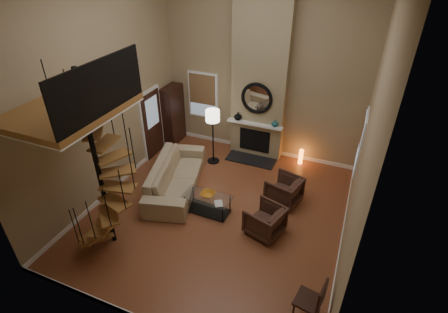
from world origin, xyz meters
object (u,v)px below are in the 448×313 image
at_px(armchair_far, 267,222).
at_px(hutch, 173,115).
at_px(sofa, 175,176).
at_px(coffee_table, 207,202).
at_px(armchair_near, 286,191).
at_px(side_chair, 314,300).
at_px(accent_lamp, 301,157).
at_px(floor_lamp, 213,120).

bearing_deg(armchair_far, hutch, -109.22).
distance_m(sofa, coffee_table, 1.34).
distance_m(hutch, coffee_table, 3.90).
relative_size(armchair_near, side_chair, 0.83).
height_order(coffee_table, side_chair, side_chair).
bearing_deg(armchair_far, armchair_near, -168.66).
distance_m(armchair_near, accent_lamp, 1.96).
height_order(hutch, armchair_far, hutch).
bearing_deg(accent_lamp, floor_lamp, -160.34).
bearing_deg(side_chair, hutch, 138.82).
bearing_deg(side_chair, sofa, 149.00).
height_order(sofa, accent_lamp, sofa).
relative_size(sofa, floor_lamp, 1.65).
relative_size(floor_lamp, side_chair, 1.78).
distance_m(armchair_far, accent_lamp, 3.24).
bearing_deg(accent_lamp, armchair_far, -91.76).
bearing_deg(hutch, accent_lamp, 2.50).
height_order(armchair_far, accent_lamp, armchair_far).
distance_m(hutch, armchair_near, 4.67).
bearing_deg(side_chair, armchair_near, 111.83).
xyz_separation_m(sofa, armchair_far, (2.81, -0.74, -0.04)).
bearing_deg(sofa, side_chair, -136.37).
relative_size(hutch, floor_lamp, 1.12).
height_order(armchair_near, side_chair, side_chair).
xyz_separation_m(hutch, side_chair, (5.49, -4.80, -0.42)).
bearing_deg(sofa, armchair_far, -120.11).
bearing_deg(armchair_near, accent_lamp, -164.03).
bearing_deg(floor_lamp, hutch, 157.95).
relative_size(hutch, armchair_near, 2.40).
bearing_deg(armchair_near, side_chair, 36.95).
bearing_deg(armchair_far, accent_lamp, -164.67).
height_order(floor_lamp, side_chair, floor_lamp).
height_order(armchair_far, side_chair, side_chair).
relative_size(coffee_table, accent_lamp, 2.58).
bearing_deg(accent_lamp, hutch, -177.50).
distance_m(sofa, armchair_far, 2.90).
relative_size(floor_lamp, accent_lamp, 3.65).
distance_m(sofa, armchair_near, 2.98).
height_order(sofa, armchair_near, sofa).
distance_m(coffee_table, floor_lamp, 2.57).
height_order(coffee_table, floor_lamp, floor_lamp).
height_order(armchair_near, floor_lamp, floor_lamp).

